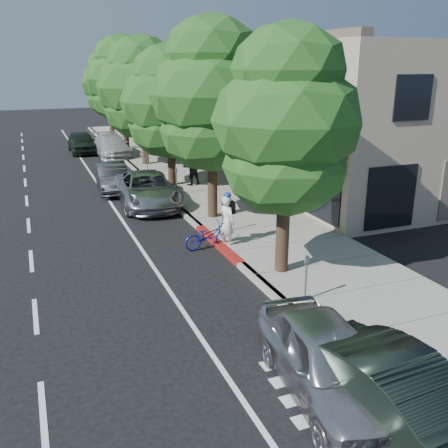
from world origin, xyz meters
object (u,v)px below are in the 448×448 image
street_tree_5 (109,84)px  white_pickup (112,146)px  street_tree_0 (287,124)px  cyclist (227,222)px  dark_sedan (112,178)px  street_tree_3 (142,89)px  street_tree_1 (212,97)px  silver_suv (147,189)px  bicycle (208,236)px  near_car_a (328,361)px  street_tree_2 (170,103)px  dark_suv_far (82,142)px  near_car_b (404,403)px  street_tree_4 (123,80)px  pedestrian (191,167)px

street_tree_5 → white_pickup: (-1.40, -7.93, -3.76)m
street_tree_0 → cyclist: size_ratio=3.90×
dark_sedan → street_tree_3: bearing=65.1°
street_tree_1 → white_pickup: street_tree_1 is taller
street_tree_1 → white_pickup: (-1.40, 16.07, -4.19)m
street_tree_1 → silver_suv: (-1.99, 3.14, -4.19)m
street_tree_1 → cyclist: 5.16m
bicycle → near_car_a: size_ratio=0.40×
street_tree_2 → near_car_a: size_ratio=1.63×
cyclist → near_car_a: cyclist is taller
silver_suv → near_car_a: size_ratio=1.21×
cyclist → dark_sedan: (-2.34, 9.63, -0.26)m
silver_suv → street_tree_2: bearing=57.8°
street_tree_2 → dark_sedan: (-2.99, 0.43, -3.61)m
street_tree_2 → white_pickup: (-1.40, 10.07, -3.55)m
cyclist → street_tree_2: bearing=-22.3°
dark_suv_far → street_tree_5: bearing=60.4°
street_tree_3 → silver_suv: (-1.99, -8.86, -3.94)m
dark_suv_far → near_car_a: 29.91m
street_tree_2 → near_car_a: street_tree_2 is taller
street_tree_2 → near_car_b: 19.38m
street_tree_0 → street_tree_2: bearing=90.0°
street_tree_0 → street_tree_2: size_ratio=1.02×
street_tree_3 → near_car_b: size_ratio=1.74×
street_tree_4 → bicycle: (-1.30, -21.04, -4.49)m
street_tree_2 → bicycle: size_ratio=4.05×
street_tree_1 → dark_suv_far: bearing=99.5°
street_tree_1 → street_tree_5: street_tree_1 is taller
street_tree_2 → cyclist: (-0.65, -9.20, -3.35)m
street_tree_3 → white_pickup: 5.83m
street_tree_5 → pedestrian: 18.74m
dark_suv_far → near_car_b: bearing=-87.4°
street_tree_2 → pedestrian: 3.35m
silver_suv → street_tree_3: bearing=80.0°
street_tree_0 → dark_sedan: 13.35m
street_tree_3 → cyclist: size_ratio=4.18×
street_tree_0 → dark_sedan: size_ratio=1.78×
street_tree_4 → silver_suv: 15.57m
near_car_a → pedestrian: size_ratio=2.34×
street_tree_4 → white_pickup: (-1.40, -1.93, -4.22)m
cyclist → near_car_a: (-1.25, -8.26, -0.19)m
street_tree_1 → street_tree_5: size_ratio=1.09×
street_tree_1 → bicycle: size_ratio=4.52×
bicycle → near_car_b: size_ratio=0.39×
cyclist → dark_sedan: size_ratio=0.46×
white_pickup → near_car_a: 27.53m
pedestrian → white_pickup: bearing=-88.4°
bicycle → pedestrian: pedestrian is taller
dark_sedan → street_tree_4: bearing=78.8°
street_tree_3 → cyclist: bearing=-92.4°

